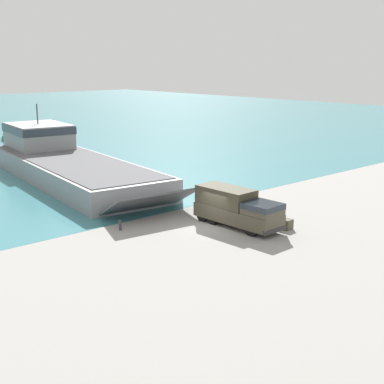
{
  "coord_description": "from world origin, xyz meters",
  "views": [
    {
      "loc": [
        -26.93,
        -28.52,
        12.24
      ],
      "look_at": [
        1.08,
        3.23,
        1.99
      ],
      "focal_mm": 50.0,
      "sensor_mm": 36.0,
      "label": 1
    }
  ],
  "objects_px": {
    "landing_craft": "(63,160)",
    "military_truck": "(237,208)",
    "mooring_bollard": "(120,224)",
    "moored_boat_b": "(10,135)",
    "cargo_crate": "(285,224)",
    "soldier_on_ramp": "(260,208)"
  },
  "relations": [
    {
      "from": "landing_craft",
      "to": "military_truck",
      "type": "xyz_separation_m",
      "value": [
        0.94,
        -25.55,
        -0.33
      ]
    },
    {
      "from": "landing_craft",
      "to": "moored_boat_b",
      "type": "height_order",
      "value": "landing_craft"
    },
    {
      "from": "mooring_bollard",
      "to": "cargo_crate",
      "type": "distance_m",
      "value": 12.46
    },
    {
      "from": "military_truck",
      "to": "moored_boat_b",
      "type": "relative_size",
      "value": 1.3
    },
    {
      "from": "landing_craft",
      "to": "soldier_on_ramp",
      "type": "xyz_separation_m",
      "value": [
        3.4,
        -25.72,
        -0.79
      ]
    },
    {
      "from": "cargo_crate",
      "to": "landing_craft",
      "type": "bearing_deg",
      "value": 96.4
    },
    {
      "from": "landing_craft",
      "to": "mooring_bollard",
      "type": "height_order",
      "value": "landing_craft"
    },
    {
      "from": "mooring_bollard",
      "to": "cargo_crate",
      "type": "bearing_deg",
      "value": -39.9
    },
    {
      "from": "landing_craft",
      "to": "moored_boat_b",
      "type": "distance_m",
      "value": 34.03
    },
    {
      "from": "military_truck",
      "to": "mooring_bollard",
      "type": "height_order",
      "value": "military_truck"
    },
    {
      "from": "moored_boat_b",
      "to": "mooring_bollard",
      "type": "distance_m",
      "value": 55.41
    },
    {
      "from": "military_truck",
      "to": "cargo_crate",
      "type": "bearing_deg",
      "value": 36.02
    },
    {
      "from": "cargo_crate",
      "to": "soldier_on_ramp",
      "type": "bearing_deg",
      "value": 85.76
    },
    {
      "from": "mooring_bollard",
      "to": "landing_craft",
      "type": "bearing_deg",
      "value": 72.72
    },
    {
      "from": "military_truck",
      "to": "mooring_bollard",
      "type": "distance_m",
      "value": 8.96
    },
    {
      "from": "moored_boat_b",
      "to": "mooring_bollard",
      "type": "bearing_deg",
      "value": 98.73
    },
    {
      "from": "landing_craft",
      "to": "soldier_on_ramp",
      "type": "height_order",
      "value": "landing_craft"
    },
    {
      "from": "landing_craft",
      "to": "military_truck",
      "type": "bearing_deg",
      "value": -80.88
    },
    {
      "from": "military_truck",
      "to": "landing_craft",
      "type": "bearing_deg",
      "value": -179.61
    },
    {
      "from": "soldier_on_ramp",
      "to": "cargo_crate",
      "type": "bearing_deg",
      "value": 80.89
    },
    {
      "from": "landing_craft",
      "to": "moored_boat_b",
      "type": "relative_size",
      "value": 5.9
    },
    {
      "from": "military_truck",
      "to": "mooring_bollard",
      "type": "xyz_separation_m",
      "value": [
        -7.31,
        5.08,
        -1.02
      ]
    }
  ]
}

